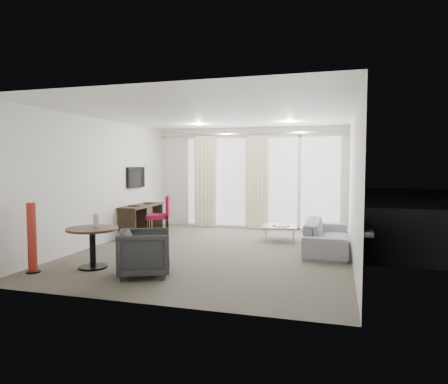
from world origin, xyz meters
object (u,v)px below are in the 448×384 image
(red_lamp, at_px, (32,238))
(coffee_table, at_px, (280,233))
(desk, at_px, (142,220))
(desk_chair, at_px, (158,217))
(sofa, at_px, (326,236))
(round_table, at_px, (93,248))
(rattan_chair_a, at_px, (279,209))
(rattan_chair_b, at_px, (338,206))
(tub_armchair, at_px, (144,253))

(red_lamp, relative_size, coffee_table, 1.49)
(desk, bearing_deg, desk_chair, -30.37)
(sofa, bearing_deg, red_lamp, 123.71)
(round_table, bearing_deg, desk, 103.31)
(coffee_table, bearing_deg, desk, -178.18)
(rattan_chair_a, height_order, rattan_chair_b, rattan_chair_b)
(round_table, height_order, red_lamp, red_lamp)
(tub_armchair, relative_size, rattan_chair_b, 0.84)
(desk, distance_m, coffee_table, 3.28)
(desk_chair, xyz_separation_m, coffee_table, (2.68, 0.46, -0.32))
(tub_armchair, distance_m, rattan_chair_b, 7.33)
(rattan_chair_a, xyz_separation_m, rattan_chair_b, (1.63, 0.70, 0.07))
(desk_chair, bearing_deg, sofa, -23.75)
(rattan_chair_a, bearing_deg, desk_chair, -104.86)
(red_lamp, relative_size, rattan_chair_b, 1.20)
(desk, bearing_deg, rattan_chair_a, 45.10)
(red_lamp, height_order, rattan_chair_b, red_lamp)
(desk_chair, relative_size, tub_armchair, 1.27)
(desk, bearing_deg, round_table, -76.69)
(desk_chair, distance_m, rattan_chair_b, 5.55)
(round_table, xyz_separation_m, coffee_table, (2.56, 3.13, -0.16))
(tub_armchair, relative_size, sofa, 0.38)
(round_table, relative_size, coffee_table, 1.12)
(round_table, xyz_separation_m, rattan_chair_a, (2.16, 5.91, 0.05))
(rattan_chair_b, bearing_deg, round_table, -126.92)
(rattan_chair_a, bearing_deg, desk, -114.65)
(sofa, xyz_separation_m, rattan_chair_a, (-1.41, 3.54, 0.08))
(rattan_chair_a, bearing_deg, sofa, -48.01)
(tub_armchair, bearing_deg, rattan_chair_a, -35.76)
(desk, xyz_separation_m, sofa, (4.29, -0.65, -0.06))
(red_lamp, bearing_deg, round_table, 34.37)
(tub_armchair, relative_size, coffee_table, 1.05)
(round_table, bearing_deg, sofa, 33.58)
(coffee_table, bearing_deg, red_lamp, -132.19)
(red_lamp, height_order, rattan_chair_a, red_lamp)
(red_lamp, relative_size, tub_armchair, 1.42)
(desk, xyz_separation_m, coffee_table, (3.28, 0.10, -0.19))
(desk, distance_m, sofa, 4.34)
(red_lamp, xyz_separation_m, rattan_chair_b, (4.52, 7.11, -0.09))
(rattan_chair_a, bearing_deg, coffee_table, -61.56)
(sofa, bearing_deg, rattan_chair_b, -2.93)
(rattan_chair_b, bearing_deg, rattan_chair_a, -163.95)
(coffee_table, distance_m, rattan_chair_a, 2.82)
(round_table, relative_size, rattan_chair_a, 1.08)
(coffee_table, bearing_deg, round_table, -129.29)
(desk_chair, distance_m, sofa, 3.71)
(desk_chair, bearing_deg, round_table, -106.57)
(desk_chair, height_order, coffee_table, desk_chair)
(tub_armchair, bearing_deg, round_table, 55.16)
(desk, relative_size, rattan_chair_a, 1.98)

